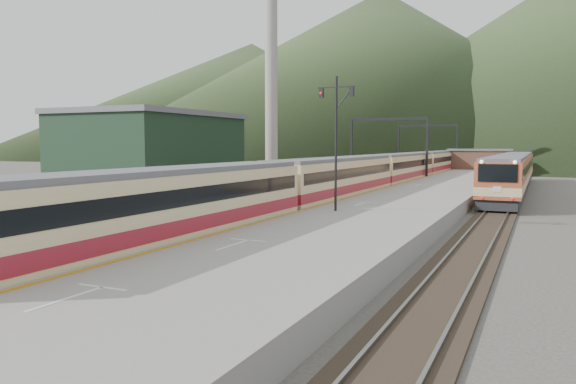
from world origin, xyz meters
The scene contains 19 objects.
ground centered at (0.00, 0.00, 0.00)m, with size 400.00×400.00×0.00m, color #47423D.
track_main centered at (0.00, 40.00, 0.07)m, with size 2.60×200.00×0.23m.
track_far centered at (-5.00, 40.00, 0.07)m, with size 2.60×200.00×0.23m.
track_second centered at (11.50, 40.00, 0.07)m, with size 2.60×200.00×0.23m.
platform centered at (5.60, 38.00, 0.50)m, with size 8.00×100.00×1.00m, color gray.
gantry_near centered at (-2.85, 55.00, 5.59)m, with size 9.55×0.25×8.00m.
gantry_far centered at (-2.85, 80.00, 5.59)m, with size 9.55×0.25×8.00m.
warehouse centered at (-28.00, 42.00, 4.32)m, with size 14.50×20.50×8.60m.
smokestack centered at (-22.00, 62.00, 15.00)m, with size 1.80×1.80×30.00m, color #9E998E.
station_shed centered at (5.60, 78.00, 2.57)m, with size 9.40×4.40×3.10m.
hill_a centered at (-40.00, 190.00, 30.00)m, with size 180.00×180.00×60.00m, color #2F4023.
hill_d centered at (-120.00, 240.00, 27.50)m, with size 200.00×200.00×55.00m, color #2F4023.
main_train centered at (0.00, 49.67, 2.13)m, with size 3.11×106.72×3.80m.
second_train centered at (11.50, 48.87, 2.09)m, with size 3.05×41.57×3.73m.
signal_mast centered at (3.64, 17.86, 5.56)m, with size 2.20×0.25×7.52m.
short_signal_a centered at (-2.49, 3.66, 1.46)m, with size 0.27×0.23×2.27m.
short_signal_b centered at (-3.25, 30.52, 1.46)m, with size 0.26×0.22×2.27m.
short_signal_c centered at (-6.48, 21.25, 1.46)m, with size 0.23×0.17×2.27m.
worker centered at (-2.86, 6.98, 0.80)m, with size 0.58×0.38×1.60m, color black.
Camera 1 is at (14.21, -11.92, 4.73)m, focal length 35.00 mm.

